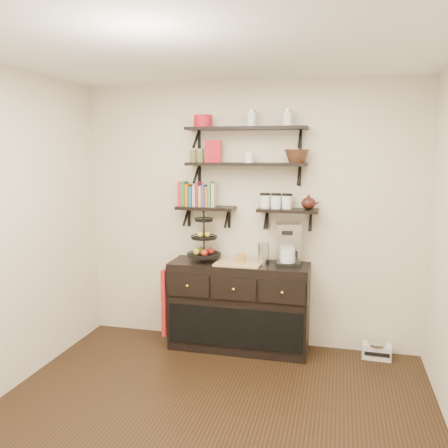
{
  "coord_description": "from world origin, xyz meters",
  "views": [
    {
      "loc": [
        0.92,
        -3.03,
        2.02
      ],
      "look_at": [
        -0.11,
        1.15,
        1.35
      ],
      "focal_mm": 38.0,
      "sensor_mm": 36.0,
      "label": 1
    }
  ],
  "objects_px": {
    "fruit_stand": "(204,244)",
    "radio": "(377,351)",
    "coffee_maker": "(288,245)",
    "sideboard": "(239,306)"
  },
  "relations": [
    {
      "from": "fruit_stand",
      "to": "radio",
      "type": "distance_m",
      "value": 1.99
    },
    {
      "from": "coffee_maker",
      "to": "radio",
      "type": "xyz_separation_m",
      "value": [
        0.88,
        0.04,
        -1.02
      ]
    },
    {
      "from": "fruit_stand",
      "to": "coffee_maker",
      "type": "height_order",
      "value": "fruit_stand"
    },
    {
      "from": "coffee_maker",
      "to": "radio",
      "type": "relative_size",
      "value": 1.54
    },
    {
      "from": "sideboard",
      "to": "coffee_maker",
      "type": "bearing_deg",
      "value": 3.39
    },
    {
      "from": "sideboard",
      "to": "fruit_stand",
      "type": "bearing_deg",
      "value": 179.44
    },
    {
      "from": "sideboard",
      "to": "coffee_maker",
      "type": "height_order",
      "value": "coffee_maker"
    },
    {
      "from": "fruit_stand",
      "to": "coffee_maker",
      "type": "bearing_deg",
      "value": 1.7
    },
    {
      "from": "fruit_stand",
      "to": "radio",
      "type": "relative_size",
      "value": 1.81
    },
    {
      "from": "fruit_stand",
      "to": "radio",
      "type": "bearing_deg",
      "value": 2.3
    }
  ]
}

